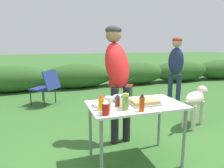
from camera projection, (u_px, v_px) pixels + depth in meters
name	position (u px, v px, depth m)	size (l,w,h in m)	color
ground_plane	(135.00, 162.00, 2.46)	(60.00, 60.00, 0.00)	#336028
shrub_hedge	(79.00, 76.00, 6.60)	(14.40, 0.90, 0.80)	#2D5623
folding_table	(136.00, 110.00, 2.33)	(1.10, 0.64, 0.74)	silver
food_tray	(145.00, 102.00, 2.29)	(0.34, 0.24, 0.06)	#9E9EA3
plate_stack	(102.00, 104.00, 2.25)	(0.22, 0.22, 0.04)	white
mixing_bowl	(120.00, 98.00, 2.43)	(0.20, 0.20, 0.08)	#99B2CC
paper_cup_stack	(109.00, 104.00, 2.03)	(0.08, 0.08, 0.16)	white
hot_sauce_bottle	(142.00, 103.00, 2.05)	(0.06, 0.06, 0.19)	#CC4214
mustard_bottle	(101.00, 103.00, 2.10)	(0.07, 0.07, 0.16)	yellow
mayo_bottle	(123.00, 101.00, 2.17)	(0.07, 0.07, 0.15)	silver
relish_jar	(126.00, 102.00, 2.10)	(0.07, 0.07, 0.18)	olive
ketchup_bottle	(106.00, 108.00, 1.94)	(0.08, 0.08, 0.15)	red
bbq_sauce_bottle	(118.00, 101.00, 2.22)	(0.06, 0.06, 0.14)	#562314
standing_person_in_dark_puffer	(117.00, 69.00, 2.87)	(0.41, 0.53, 1.69)	black
standing_person_with_beanie	(176.00, 64.00, 4.47)	(0.41, 0.39, 1.58)	#232D4C
dog	(195.00, 100.00, 3.49)	(0.82, 0.53, 0.68)	beige
camp_chair_green_behind_table	(121.00, 83.00, 4.97)	(0.73, 0.75, 0.83)	maroon
camp_chair_near_hedge	(46.00, 85.00, 4.71)	(0.75, 0.73, 0.83)	navy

